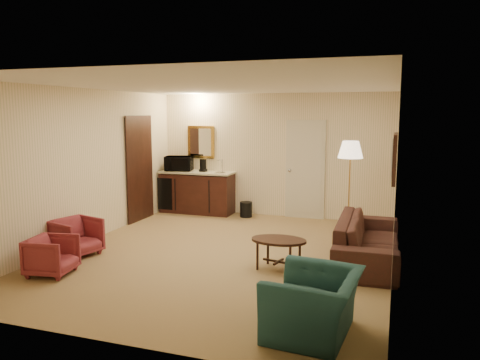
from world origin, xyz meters
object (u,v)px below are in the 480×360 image
Objects in this scene: coffee_maker at (203,165)px; microwave at (179,162)px; coffee_table at (279,254)px; sofa at (369,232)px; rose_chair_near at (76,235)px; waste_bin at (246,209)px; wetbar_cabinet at (197,192)px; floor_lamp at (349,187)px; rose_chair_far at (52,254)px; teal_armchair at (314,293)px.

microwave is at bearing -179.28° from coffee_maker.
coffee_table is 2.84× the size of coffee_maker.
sofa reaches higher than rose_chair_near.
microwave is at bearing 178.18° from waste_bin.
wetbar_cabinet is 0.96× the size of floor_lamp.
coffee_maker is (0.14, 0.02, 0.60)m from wetbar_cabinet.
rose_chair_far is 5.11m from floor_lamp.
floor_lamp is (-0.45, 1.59, 0.41)m from sofa.
microwave is at bearing 14.54° from rose_chair_near.
wetbar_cabinet reaches higher than coffee_table.
coffee_maker is (-3.29, 4.94, 0.63)m from teal_armchair.
wetbar_cabinet is 4.46m from sofa.
teal_armchair is at bearing -108.48° from rose_chair_far.
sofa is 4.86m from microwave.
teal_armchair reaches higher than waste_bin.
wetbar_cabinet is 6.00m from teal_armchair.
teal_armchair is (-0.37, -2.58, -0.01)m from sofa.
rose_chair_far is 0.99× the size of microwave.
microwave is (-3.06, 3.13, 0.89)m from coffee_table.
coffee_maker is (-3.66, 2.36, 0.62)m from sofa.
rose_chair_near is at bearing -173.84° from coffee_table.
sofa is 1.71m from floor_lamp.
coffee_table is (2.63, -3.15, -0.24)m from wetbar_cabinet.
rose_chair_far is at bearing -100.91° from microwave.
sofa is (3.80, -2.34, -0.02)m from wetbar_cabinet.
wetbar_cabinet is 4.11m from coffee_table.
sofa reaches higher than coffee_table.
sofa is at bearing -74.23° from floor_lamp.
sofa is 1.31× the size of floor_lamp.
sofa is 3.85× the size of rose_chair_far.
wetbar_cabinet reaches higher than rose_chair_near.
coffee_maker reaches higher than wetbar_cabinet.
coffee_table is at bearing -50.07° from wetbar_cabinet.
wetbar_cabinet is at bearing 57.35° from sofa.
floor_lamp is at bearing -54.40° from rose_chair_far.
rose_chair_far is (-4.05, -1.98, -0.15)m from sofa.
coffee_table is (2.88, 1.17, -0.07)m from rose_chair_far.
wetbar_cabinet is 0.73× the size of sofa.
floor_lamp is at bearing -38.71° from rose_chair_near.
rose_chair_far is (0.25, -0.84, -0.03)m from rose_chair_near.
floor_lamp is (3.35, -0.74, 0.39)m from wetbar_cabinet.
microwave reaches higher than rose_chair_near.
sofa is at bearing -41.95° from microwave.
wetbar_cabinet is at bearing -140.20° from teal_armchair.
sofa is 1.44m from coffee_table.
microwave is (-0.17, 4.30, 0.83)m from rose_chair_far.
rose_chair_near is 0.87m from rose_chair_far.
teal_armchair is 1.52× the size of rose_chair_near.
floor_lamp reaches higher than rose_chair_far.
waste_bin is at bearing 115.61° from coffee_table.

